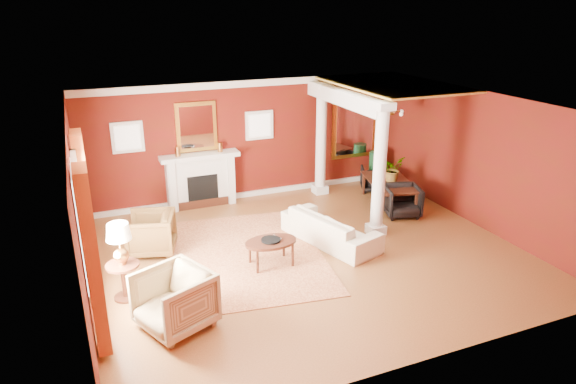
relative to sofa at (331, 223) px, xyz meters
name	(u,v)px	position (x,y,z in m)	size (l,w,h in m)	color
ground	(309,254)	(-0.63, -0.31, -0.42)	(8.00, 8.00, 0.00)	brown
room_shell	(310,154)	(-0.63, -0.31, 1.59)	(8.04, 7.04, 2.92)	#540C0B
fireplace	(201,180)	(-1.93, 3.00, 0.22)	(1.85, 0.42, 1.29)	silver
overmantel_mirror	(196,127)	(-1.93, 3.14, 1.48)	(0.95, 0.07, 1.15)	yellow
flank_window_left	(127,137)	(-3.48, 3.15, 1.38)	(0.70, 0.07, 0.70)	silver
flank_window_right	(259,125)	(-0.38, 3.15, 1.38)	(0.70, 0.07, 0.70)	silver
left_window	(88,231)	(-4.52, -0.91, 1.00)	(0.21, 2.55, 2.60)	white
column_front	(380,169)	(1.07, -0.01, 1.00)	(0.36, 0.36, 2.80)	silver
column_back	(321,139)	(1.07, 2.69, 1.00)	(0.36, 0.36, 2.80)	silver
header_beam	(344,98)	(1.07, 1.59, 2.20)	(0.30, 3.20, 0.32)	silver
amber_ceiling	(393,84)	(2.22, 1.44, 2.45)	(2.30, 3.40, 0.04)	gold
dining_mirror	(355,126)	(2.27, 3.14, 1.13)	(1.30, 0.07, 1.70)	yellow
chandelier	(391,111)	(2.27, 1.49, 1.82)	(0.60, 0.62, 0.75)	#A26A33
crown_trim	(249,83)	(-0.63, 3.15, 2.40)	(8.00, 0.08, 0.16)	silver
base_trim	(251,194)	(-0.63, 3.15, -0.36)	(8.00, 0.08, 0.12)	silver
rug	(245,255)	(-1.79, 0.11, -0.42)	(2.88, 3.84, 0.02)	maroon
sofa	(331,223)	(0.00, 0.00, 0.00)	(2.16, 0.63, 0.85)	beige
armchair_leopard	(151,231)	(-3.43, 0.92, 0.02)	(0.87, 0.81, 0.89)	black
armchair_stripe	(174,298)	(-3.47, -1.72, 0.08)	(0.97, 0.91, 1.00)	tan
coffee_table	(271,243)	(-1.46, -0.46, 0.03)	(0.98, 0.98, 0.50)	black
coffee_book	(271,234)	(-1.44, -0.42, 0.18)	(0.16, 0.02, 0.22)	black
side_table	(121,250)	(-4.09, -0.60, 0.46)	(0.54, 0.54, 1.34)	black
dining_table	(390,186)	(2.25, 1.28, 0.06)	(1.73, 0.61, 0.97)	black
dining_chair_near	(402,200)	(2.14, 0.62, -0.03)	(0.76, 0.71, 0.78)	black
dining_chair_far	(374,178)	(2.46, 2.33, -0.08)	(0.66, 0.62, 0.68)	black
green_urn	(375,172)	(2.70, 2.69, -0.06)	(0.39, 0.39, 0.94)	#144021
potted_plant	(393,157)	(2.28, 1.30, 0.77)	(0.53, 0.59, 0.46)	#26591E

